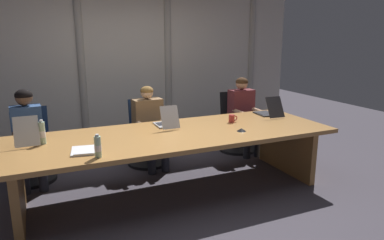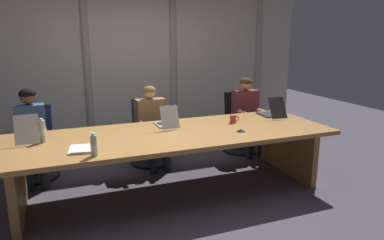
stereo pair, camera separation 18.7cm
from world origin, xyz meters
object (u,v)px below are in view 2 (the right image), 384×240
Objects in this scene: office_chair_center at (241,129)px; person_center at (248,111)px; person_left_end at (31,129)px; office_chair_left_mid at (150,139)px; spiral_notepad at (81,149)px; office_chair_left_end at (35,151)px; water_bottle_primary at (43,131)px; conference_mic_left_side at (241,130)px; laptop_left_end at (28,135)px; laptop_left_mid at (167,122)px; coffee_mug_near at (233,119)px; laptop_center at (271,112)px; person_left_mid at (152,121)px; water_bottle_secondary at (94,146)px.

person_center reaches higher than office_chair_center.
person_left_end is 3.11m from person_center.
spiral_notepad is at bearing -35.33° from office_chair_left_mid.
office_chair_left_end is 3.63× the size of water_bottle_primary.
water_bottle_primary is 2.35× the size of conference_mic_left_side.
office_chair_center is 0.78× the size of person_center.
person_center reaches higher than laptop_left_end.
laptop_left_mid is at bearing -56.05° from office_chair_center.
laptop_left_end is 3.21m from office_chair_center.
laptop_left_mid is 0.44× the size of office_chair_left_mid.
spiral_notepad is (-1.05, -1.37, 0.39)m from office_chair_left_mid.
office_chair_left_end is 2.72m from conference_mic_left_side.
spiral_notepad is (-1.07, -0.58, -0.05)m from laptop_left_mid.
office_chair_left_mid is 7.55× the size of coffee_mug_near.
office_chair_left_end is 2.79× the size of spiral_notepad.
laptop_center is 0.42× the size of person_left_mid.
water_bottle_primary is at bearing 8.35° from person_left_end.
water_bottle_secondary is at bearing -28.37° from office_chair_left_mid.
water_bottle_secondary reaches higher than office_chair_center.
person_left_mid reaches higher than water_bottle_primary.
laptop_center is at bearing 1.24° from person_center.
office_chair_left_mid is 0.77× the size of person_left_end.
laptop_center reaches higher than coffee_mug_near.
office_chair_left_end is at bearing 111.09° from water_bottle_secondary.
office_chair_left_mid is 0.34m from person_left_mid.
office_chair_left_mid is 1.76m from water_bottle_primary.
laptop_center reaches higher than conference_mic_left_side.
laptop_left_end is 1.80m from office_chair_left_mid.
coffee_mug_near is (-0.67, -0.13, -0.01)m from laptop_center.
office_chair_left_mid is at bearing 33.88° from water_bottle_primary.
person_left_end reaches higher than person_left_mid.
laptop_left_end is 1.02× the size of laptop_center.
spiral_notepad is at bearing -179.61° from conference_mic_left_side.
office_chair_center is 7.60× the size of coffee_mug_near.
person_left_mid is 1.62m from water_bottle_primary.
water_bottle_primary is 2.20m from conference_mic_left_side.
laptop_left_mid is (1.57, 0.01, -0.00)m from laptop_left_end.
coffee_mug_near is at bearing 45.24° from person_left_mid.
laptop_left_mid is 0.44× the size of office_chair_left_end.
laptop_center is 2.67m from spiral_notepad.
laptop_left_end is 0.53× the size of office_chair_left_mid.
laptop_center is 1.87× the size of water_bottle_primary.
coffee_mug_near is (0.86, -0.14, -0.01)m from laptop_left_mid.
water_bottle_primary reaches higher than office_chair_left_end.
person_center is at bearing 14.90° from water_bottle_primary.
laptop_left_mid is 0.91m from office_chair_left_mid.
conference_mic_left_side reaches higher than spiral_notepad.
office_chair_left_end is at bearing 63.86° from laptop_left_mid.
laptop_left_mid is at bearing -2.06° from person_left_mid.
office_chair_center reaches higher than spiral_notepad.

